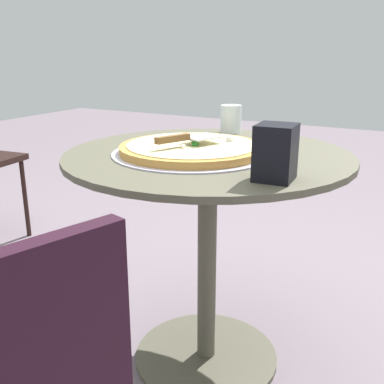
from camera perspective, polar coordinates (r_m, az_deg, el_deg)
name	(u,v)px	position (r m, az deg, el deg)	size (l,w,h in m)	color
ground_plane	(206,357)	(1.65, 1.73, -19.79)	(10.00, 10.00, 0.00)	slate
patio_table	(207,216)	(1.40, 1.92, -2.95)	(0.84, 0.84, 0.71)	#52503F
pizza_on_tray	(192,149)	(1.33, 0.02, 5.34)	(0.46, 0.46, 0.05)	silver
pizza_server	(187,138)	(1.30, -0.63, 6.74)	(0.13, 0.21, 0.02)	silver
drinking_cup	(231,119)	(1.66, 4.84, 8.99)	(0.07, 0.07, 0.10)	white
napkin_dispenser	(275,152)	(1.06, 10.31, 4.84)	(0.09, 0.09, 0.13)	black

